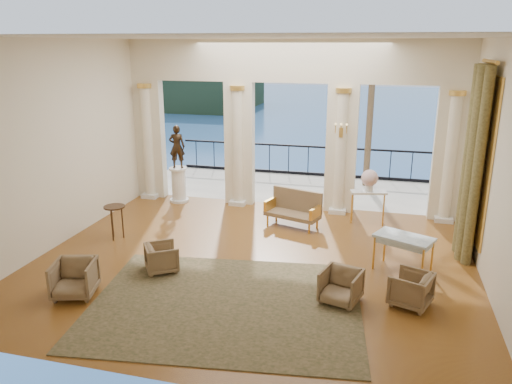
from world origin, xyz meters
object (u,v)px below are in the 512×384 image
(armchair_d, at_px, (162,256))
(statue, at_px, (177,147))
(armchair_b, at_px, (341,285))
(settee, at_px, (294,208))
(armchair_c, at_px, (411,288))
(side_table, at_px, (115,211))
(pedestal, at_px, (179,185))
(armchair_a, at_px, (74,277))
(game_table, at_px, (404,240))
(console_table, at_px, (368,197))

(armchair_d, height_order, statue, statue)
(armchair_b, distance_m, settee, 3.91)
(armchair_c, distance_m, side_table, 6.72)
(pedestal, bearing_deg, armchair_a, -86.03)
(armchair_c, xyz_separation_m, statue, (-6.24, 4.51, 1.27))
(pedestal, bearing_deg, armchair_b, -43.02)
(game_table, height_order, side_table, side_table)
(armchair_c, xyz_separation_m, side_table, (-6.54, 1.49, 0.35))
(settee, xyz_separation_m, console_table, (1.77, 0.66, 0.25))
(console_table, distance_m, side_table, 6.18)
(settee, relative_size, statue, 1.20)
(armchair_c, distance_m, armchair_d, 4.76)
(armchair_d, distance_m, statue, 4.77)
(armchair_c, xyz_separation_m, console_table, (-0.91, 4.06, 0.36))
(game_table, distance_m, side_table, 6.43)
(settee, height_order, pedestal, pedestal)
(armchair_b, relative_size, side_table, 0.84)
(armchair_d, bearing_deg, armchair_c, -125.69)
(armchair_c, height_order, settee, settee)
(statue, xyz_separation_m, side_table, (-0.30, -3.02, -0.92))
(settee, bearing_deg, armchair_c, -34.29)
(armchair_a, relative_size, side_table, 0.93)
(armchair_a, distance_m, statue, 5.83)
(console_table, bearing_deg, settee, -172.88)
(pedestal, bearing_deg, game_table, -27.32)
(statue, bearing_deg, armchair_c, 131.62)
(armchair_d, relative_size, side_table, 0.79)
(armchair_b, xyz_separation_m, armchair_c, (1.19, 0.21, -0.00))
(settee, height_order, statue, statue)
(armchair_b, distance_m, side_table, 5.63)
(console_table, bearing_deg, armchair_c, -90.60)
(console_table, bearing_deg, pedestal, 161.88)
(game_table, relative_size, pedestal, 1.25)
(armchair_c, xyz_separation_m, armchair_d, (-4.76, 0.16, -0.02))
(side_table, bearing_deg, settee, 26.33)
(armchair_b, height_order, game_table, game_table)
(armchair_b, xyz_separation_m, pedestal, (-5.06, 4.72, 0.15))
(armchair_a, distance_m, game_table, 6.27)
(armchair_c, distance_m, settee, 4.33)
(pedestal, distance_m, console_table, 5.35)
(console_table, xyz_separation_m, side_table, (-5.62, -2.57, -0.01))
(armchair_d, relative_size, statue, 0.52)
(armchair_a, xyz_separation_m, armchair_d, (1.08, 1.34, -0.05))
(armchair_a, xyz_separation_m, pedestal, (-0.40, 5.69, 0.11))
(armchair_a, xyz_separation_m, statue, (-0.40, 5.69, 1.24))
(armchair_d, distance_m, console_table, 5.49)
(console_table, bearing_deg, game_table, -86.87)
(pedestal, height_order, console_table, pedestal)
(game_table, bearing_deg, armchair_b, -100.23)
(statue, bearing_deg, console_table, 162.63)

